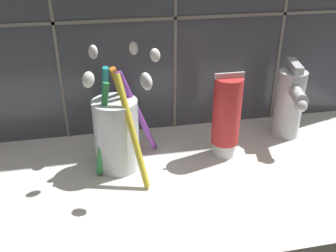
# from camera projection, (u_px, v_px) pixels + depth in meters

# --- Properties ---
(sink_counter) EXTENTS (0.77, 0.33, 0.02)m
(sink_counter) POSITION_uv_depth(u_px,v_px,m) (185.00, 182.00, 0.56)
(sink_counter) COLOR silver
(sink_counter) RESTS_ON ground
(toothbrush_cup) EXTENTS (0.13, 0.17, 0.18)m
(toothbrush_cup) POSITION_uv_depth(u_px,v_px,m) (117.00, 130.00, 0.55)
(toothbrush_cup) COLOR silver
(toothbrush_cup) RESTS_ON sink_counter
(toothpaste_tube) EXTENTS (0.05, 0.04, 0.14)m
(toothpaste_tube) POSITION_uv_depth(u_px,v_px,m) (226.00, 116.00, 0.58)
(toothpaste_tube) COLOR white
(toothpaste_tube) RESTS_ON sink_counter
(sink_faucet) EXTENTS (0.05, 0.10, 0.13)m
(sink_faucet) POSITION_uv_depth(u_px,v_px,m) (290.00, 102.00, 0.64)
(sink_faucet) COLOR silver
(sink_faucet) RESTS_ON sink_counter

